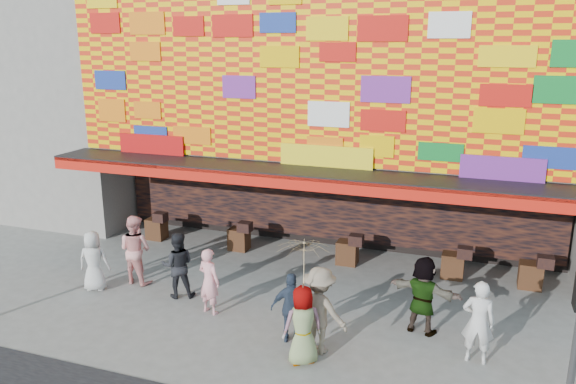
% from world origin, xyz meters
% --- Properties ---
extents(ground, '(90.00, 90.00, 0.00)m').
position_xyz_m(ground, '(0.00, 0.00, 0.00)').
color(ground, slate).
rests_on(ground, ground).
extents(shop_building, '(15.20, 9.40, 10.00)m').
position_xyz_m(shop_building, '(0.00, 8.18, 5.23)').
color(shop_building, gray).
rests_on(shop_building, ground).
extents(neighbor_left, '(11.00, 8.00, 12.00)m').
position_xyz_m(neighbor_left, '(-13.00, 8.00, 6.00)').
color(neighbor_left, gray).
rests_on(neighbor_left, ground).
extents(ped_a, '(0.91, 0.74, 1.61)m').
position_xyz_m(ped_a, '(-4.87, 0.64, 0.81)').
color(ped_a, beige).
rests_on(ped_a, ground).
extents(ped_b, '(0.68, 0.54, 1.65)m').
position_xyz_m(ped_b, '(-1.40, 0.47, 0.82)').
color(ped_b, pink).
rests_on(ped_b, ground).
extents(ped_c, '(1.04, 0.95, 1.73)m').
position_xyz_m(ped_c, '(-2.57, 1.00, 0.86)').
color(ped_c, black).
rests_on(ped_c, ground).
extents(ped_d, '(1.34, 0.94, 1.90)m').
position_xyz_m(ped_d, '(1.59, -0.34, 0.95)').
color(ped_d, gray).
rests_on(ped_d, ground).
extents(ped_e, '(1.01, 0.67, 1.59)m').
position_xyz_m(ped_e, '(0.91, -0.13, 0.79)').
color(ped_e, '#2E3B51').
rests_on(ped_e, ground).
extents(ped_f, '(1.75, 0.92, 1.81)m').
position_xyz_m(ped_f, '(3.54, 1.23, 0.90)').
color(ped_f, gray).
rests_on(ped_f, ground).
extents(ped_g, '(0.98, 0.90, 1.67)m').
position_xyz_m(ped_g, '(1.40, -0.87, 0.84)').
color(ped_g, gray).
rests_on(ped_g, ground).
extents(ped_h, '(0.66, 0.44, 1.78)m').
position_xyz_m(ped_h, '(4.73, 0.36, 0.89)').
color(ped_h, silver).
rests_on(ped_h, ground).
extents(ped_i, '(1.00, 0.82, 1.90)m').
position_xyz_m(ped_i, '(-4.11, 1.41, 0.95)').
color(ped_i, '#F5A29E').
rests_on(ped_i, ground).
extents(parasol, '(1.27, 1.29, 1.91)m').
position_xyz_m(parasol, '(1.40, -0.87, 2.18)').
color(parasol, '#DABC89').
rests_on(parasol, ground).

